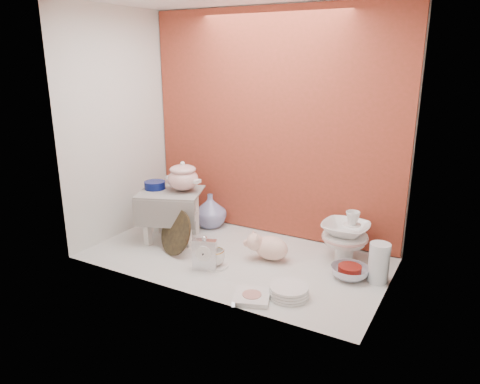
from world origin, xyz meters
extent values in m
plane|color=silver|center=(0.00, 0.00, 0.00)|extent=(1.80, 1.80, 0.00)
cube|color=#A43829|center=(0.00, 0.50, 0.75)|extent=(1.80, 0.06, 1.50)
cube|color=silver|center=(-0.90, 0.00, 0.75)|extent=(0.06, 1.00, 1.50)
cube|color=silver|center=(0.90, 0.00, 0.75)|extent=(0.06, 1.00, 1.50)
cylinder|color=#0B1452|center=(-0.64, 0.04, 0.37)|extent=(0.15, 0.15, 0.05)
imported|color=silver|center=(-0.42, 0.37, 0.12)|extent=(0.28, 0.28, 0.24)
cube|color=silver|center=(-0.07, -0.23, 0.10)|extent=(0.15, 0.09, 0.21)
ellipsoid|color=beige|center=(0.20, 0.08, 0.08)|extent=(0.28, 0.20, 0.16)
cylinder|color=white|center=(-0.05, -0.17, 0.01)|extent=(0.20, 0.20, 0.01)
imported|color=white|center=(-0.05, -0.17, 0.06)|extent=(0.12, 0.12, 0.10)
cube|color=white|center=(0.32, -0.39, 0.01)|extent=(0.23, 0.23, 0.03)
cylinder|color=white|center=(0.47, -0.27, 0.03)|extent=(0.27, 0.27, 0.06)
imported|color=silver|center=(0.69, 0.08, 0.03)|extent=(0.28, 0.28, 0.07)
cylinder|color=silver|center=(0.83, 0.11, 0.11)|extent=(0.12, 0.12, 0.22)
camera|label=1|loc=(1.26, -2.19, 1.19)|focal=33.49mm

